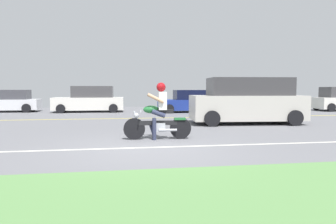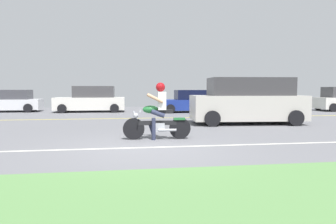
{
  "view_description": "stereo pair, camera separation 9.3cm",
  "coord_description": "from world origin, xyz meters",
  "px_view_note": "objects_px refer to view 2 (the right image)",
  "views": [
    {
      "loc": [
        -0.66,
        -7.54,
        1.5
      ],
      "look_at": [
        1.05,
        3.36,
        0.66
      ],
      "focal_mm": 32.4,
      "sensor_mm": 36.0,
      "label": 1
    },
    {
      "loc": [
        -0.56,
        -7.55,
        1.5
      ],
      "look_at": [
        1.05,
        3.36,
        0.66
      ],
      "focal_mm": 32.4,
      "sensor_mm": 36.0,
      "label": 2
    }
  ],
  "objects_px": {
    "parked_car_0": "(7,101)",
    "parked_car_3": "(261,100)",
    "parked_car_1": "(91,100)",
    "parked_car_2": "(190,102)",
    "suv_nearby": "(248,101)",
    "motorcyclist": "(158,115)"
  },
  "relations": [
    {
      "from": "parked_car_0",
      "to": "parked_car_3",
      "type": "distance_m",
      "value": 16.94
    },
    {
      "from": "parked_car_3",
      "to": "parked_car_1",
      "type": "bearing_deg",
      "value": 175.48
    },
    {
      "from": "parked_car_0",
      "to": "parked_car_2",
      "type": "xyz_separation_m",
      "value": [
        11.86,
        -1.96,
        -0.01
      ]
    },
    {
      "from": "parked_car_1",
      "to": "suv_nearby",
      "type": "bearing_deg",
      "value": -46.97
    },
    {
      "from": "suv_nearby",
      "to": "parked_car_1",
      "type": "bearing_deg",
      "value": 133.03
    },
    {
      "from": "parked_car_0",
      "to": "suv_nearby",
      "type": "bearing_deg",
      "value": -34.23
    },
    {
      "from": "suv_nearby",
      "to": "parked_car_0",
      "type": "height_order",
      "value": "suv_nearby"
    },
    {
      "from": "parked_car_2",
      "to": "parked_car_3",
      "type": "bearing_deg",
      "value": 2.53
    },
    {
      "from": "suv_nearby",
      "to": "parked_car_1",
      "type": "relative_size",
      "value": 1.12
    },
    {
      "from": "motorcyclist",
      "to": "parked_car_3",
      "type": "relative_size",
      "value": 0.55
    },
    {
      "from": "suv_nearby",
      "to": "parked_car_1",
      "type": "distance_m",
      "value": 10.85
    },
    {
      "from": "suv_nearby",
      "to": "parked_car_0",
      "type": "bearing_deg",
      "value": 145.77
    },
    {
      "from": "parked_car_0",
      "to": "motorcyclist",
      "type": "bearing_deg",
      "value": -55.11
    },
    {
      "from": "suv_nearby",
      "to": "parked_car_3",
      "type": "distance_m",
      "value": 8.07
    },
    {
      "from": "parked_car_0",
      "to": "parked_car_3",
      "type": "bearing_deg",
      "value": -5.89
    },
    {
      "from": "suv_nearby",
      "to": "parked_car_2",
      "type": "height_order",
      "value": "suv_nearby"
    },
    {
      "from": "parked_car_0",
      "to": "parked_car_3",
      "type": "height_order",
      "value": "parked_car_3"
    },
    {
      "from": "motorcyclist",
      "to": "parked_car_1",
      "type": "distance_m",
      "value": 11.83
    },
    {
      "from": "motorcyclist",
      "to": "parked_car_2",
      "type": "xyz_separation_m",
      "value": [
        3.31,
        10.31,
        -0.04
      ]
    },
    {
      "from": "motorcyclist",
      "to": "parked_car_0",
      "type": "relative_size",
      "value": 0.46
    },
    {
      "from": "motorcyclist",
      "to": "suv_nearby",
      "type": "relative_size",
      "value": 0.4
    },
    {
      "from": "parked_car_0",
      "to": "parked_car_1",
      "type": "bearing_deg",
      "value": -8.71
    }
  ]
}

